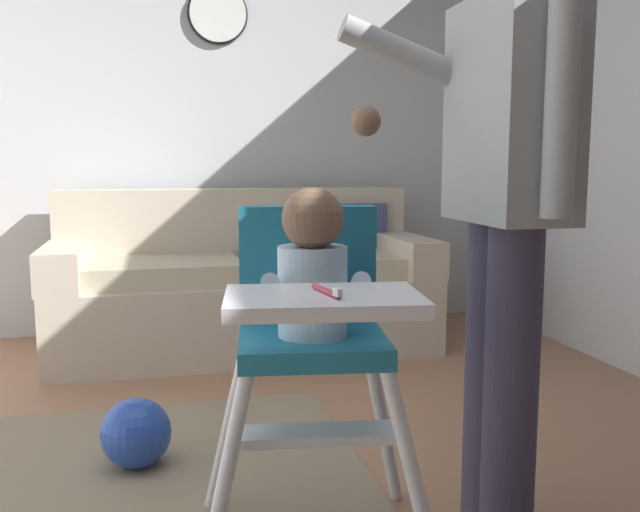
% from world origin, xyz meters
% --- Properties ---
extents(wall_far, '(5.31, 0.06, 2.52)m').
position_xyz_m(wall_far, '(0.00, 2.44, 1.26)').
color(wall_far, silver).
rests_on(wall_far, ground).
extents(couch, '(2.02, 0.86, 0.86)m').
position_xyz_m(couch, '(0.52, 1.92, 0.33)').
color(couch, beige).
rests_on(couch, ground).
extents(high_chair, '(0.69, 0.79, 0.96)m').
position_xyz_m(high_chair, '(0.41, -0.19, 0.65)').
color(high_chair, white).
rests_on(high_chair, ground).
extents(adult_standing, '(0.51, 0.51, 1.60)m').
position_xyz_m(adult_standing, '(0.91, -0.21, 0.91)').
color(adult_standing, '#3E3854').
rests_on(adult_standing, ground).
extents(toy_ball, '(0.23, 0.23, 0.23)m').
position_xyz_m(toy_ball, '(-0.04, 0.47, 0.12)').
color(toy_ball, '#284CB7').
rests_on(toy_ball, ground).
extents(wall_clock, '(0.35, 0.04, 0.35)m').
position_xyz_m(wall_clock, '(0.45, 2.39, 1.87)').
color(wall_clock, white).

